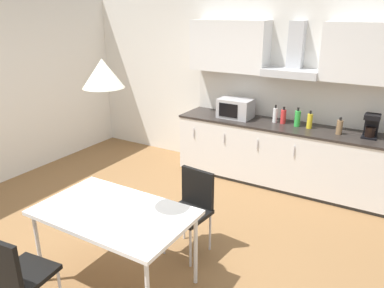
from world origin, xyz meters
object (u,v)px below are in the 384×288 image
object	(u,v)px
bottle_yellow	(310,121)
pendant_lamp	(103,73)
bottle_green	(297,118)
bottle_brown	(339,127)
chair_near_left	(14,272)
bottle_red	(283,116)
microwave	(236,108)
chair_far_right	(192,203)
coffee_maker	(371,126)
dining_table	(114,216)
bottle_white	(275,115)

from	to	relation	value
bottle_yellow	pendant_lamp	world-z (taller)	pendant_lamp
bottle_green	bottle_brown	world-z (taller)	bottle_green
chair_near_left	bottle_red	bearing A→B (deg)	76.76
bottle_yellow	microwave	bearing A→B (deg)	-179.05
chair_far_right	coffee_maker	bearing A→B (deg)	55.97
dining_table	chair_near_left	world-z (taller)	chair_near_left
coffee_maker	bottle_white	bearing A→B (deg)	178.74
dining_table	chair_far_right	size ratio (longest dim) A/B	1.55
bottle_white	bottle_brown	size ratio (longest dim) A/B	1.12
bottle_white	pendant_lamp	distance (m)	3.04
chair_near_left	pendant_lamp	distance (m)	1.64
bottle_green	pendant_lamp	distance (m)	3.07
bottle_red	bottle_yellow	distance (m)	0.38
chair_far_right	dining_table	bearing A→B (deg)	-111.46
coffee_maker	bottle_red	size ratio (longest dim) A/B	1.27
bottle_white	chair_near_left	bearing A→B (deg)	-101.52
bottle_red	pendant_lamp	xyz separation A→B (m)	(-0.56, -2.86, 0.94)
dining_table	chair_near_left	size ratio (longest dim) A/B	1.55
bottle_green	bottle_white	xyz separation A→B (m)	(-0.32, 0.03, -0.01)
coffee_maker	pendant_lamp	distance (m)	3.41
bottle_red	bottle_white	world-z (taller)	bottle_white
microwave	coffee_maker	distance (m)	1.82
microwave	bottle_white	bearing A→B (deg)	5.26
bottle_yellow	bottle_green	distance (m)	0.17
chair_near_left	chair_far_right	world-z (taller)	same
chair_near_left	chair_far_right	xyz separation A→B (m)	(0.61, 1.59, 0.00)
bottle_red	bottle_white	xyz separation A→B (m)	(-0.12, -0.01, 0.01)
microwave	bottle_red	xyz separation A→B (m)	(0.70, 0.06, -0.04)
microwave	chair_far_right	bearing A→B (deg)	-77.47
bottle_yellow	bottle_green	world-z (taller)	bottle_green
coffee_maker	bottle_green	world-z (taller)	coffee_maker
coffee_maker	bottle_green	bearing A→B (deg)	-179.76
coffee_maker	dining_table	size ratio (longest dim) A/B	0.22
dining_table	chair_far_right	world-z (taller)	chair_far_right
bottle_brown	pendant_lamp	bearing A→B (deg)	-115.75
coffee_maker	chair_near_left	size ratio (longest dim) A/B	0.34
bottle_red	bottle_white	size ratio (longest dim) A/B	0.95
chair_far_right	chair_near_left	bearing A→B (deg)	-110.91
bottle_red	dining_table	xyz separation A→B (m)	(-0.56, -2.86, -0.29)
bottle_green	pendant_lamp	xyz separation A→B (m)	(-0.77, -2.82, 0.93)
pendant_lamp	microwave	bearing A→B (deg)	92.73
bottle_yellow	dining_table	xyz separation A→B (m)	(-0.94, -2.82, -0.29)
coffee_maker	bottle_brown	size ratio (longest dim) A/B	1.35
bottle_yellow	bottle_brown	world-z (taller)	bottle_yellow
bottle_green	pendant_lamp	size ratio (longest dim) A/B	0.82
bottle_green	chair_near_left	xyz separation A→B (m)	(-1.07, -3.62, -0.47)
microwave	bottle_red	size ratio (longest dim) A/B	2.02
bottle_white	microwave	bearing A→B (deg)	-174.74
bottle_brown	bottle_green	bearing A→B (deg)	173.15
dining_table	pendant_lamp	xyz separation A→B (m)	(0.00, -0.00, 1.23)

